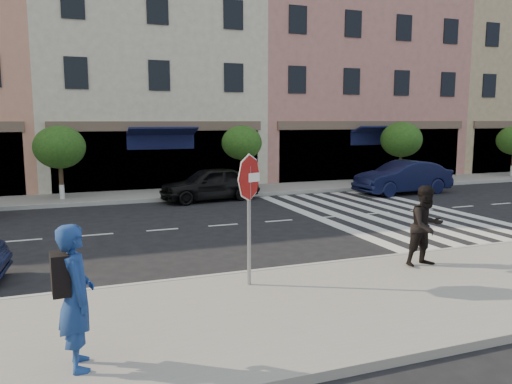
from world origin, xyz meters
The scene contains 14 objects.
ground centered at (0.00, 0.00, 0.00)m, with size 120.00×120.00×0.00m, color black.
sidewalk_near centered at (0.00, -3.75, 0.07)m, with size 60.00×4.50×0.15m, color gray.
sidewalk_far centered at (0.00, 11.00, 0.07)m, with size 60.00×3.00×0.15m, color gray.
building_centre centered at (-0.50, 17.00, 5.50)m, with size 11.00×9.00×11.00m, color beige.
building_east_mid centered at (11.50, 17.00, 6.50)m, with size 13.00×9.00×13.00m, color tan.
building_east_far centered at (24.00, 17.00, 6.00)m, with size 12.00×9.00×12.00m, color #CDB283.
street_tree_wb centered at (-5.00, 10.80, 2.31)m, with size 2.10×2.10×3.06m.
street_tree_c centered at (3.00, 10.80, 2.36)m, with size 1.90×1.90×3.04m.
street_tree_ea centered at (12.00, 10.80, 2.39)m, with size 2.20×2.20×3.19m.
stop_sign centered at (-1.37, -2.37, 2.06)m, with size 0.88×0.36×2.64m.
photographer centered at (-4.65, -4.72, 1.13)m, with size 0.72×0.47×1.96m, color navy.
walker centered at (2.83, -2.50, 1.07)m, with size 0.89×0.70×1.84m, color black.
car_far_mid centered at (0.95, 9.10, 0.73)m, with size 1.71×4.26×1.45m, color black.
car_far_right centered at (9.98, 7.87, 0.77)m, with size 1.63×4.67×1.54m, color black.
Camera 1 is at (-4.65, -11.46, 3.44)m, focal length 35.00 mm.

